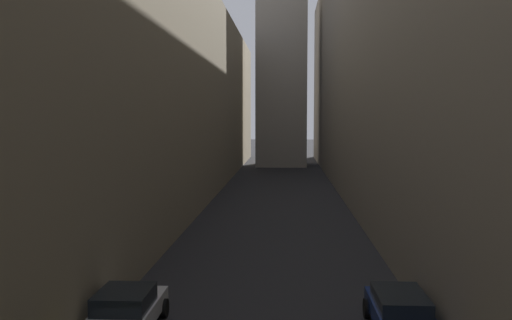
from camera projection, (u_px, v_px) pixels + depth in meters
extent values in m
plane|color=#232326|center=(276.00, 210.00, 41.39)|extent=(264.00, 264.00, 0.00)
cube|color=gray|center=(105.00, 90.00, 43.41)|extent=(15.99, 108.00, 18.12)
cube|color=#756B5B|center=(434.00, 44.00, 41.76)|extent=(12.69, 108.00, 24.97)
cube|color=silver|center=(126.00, 315.00, 17.80)|extent=(1.79, 4.37, 0.57)
cube|color=black|center=(124.00, 299.00, 17.57)|extent=(1.64, 2.03, 0.58)
cylinder|color=black|center=(114.00, 307.00, 19.36)|extent=(0.22, 0.66, 0.66)
cylinder|color=black|center=(164.00, 308.00, 19.26)|extent=(0.22, 0.66, 0.66)
cube|color=navy|center=(401.00, 317.00, 17.64)|extent=(1.70, 4.50, 0.56)
cube|color=black|center=(400.00, 300.00, 17.75)|extent=(1.56, 2.47, 0.45)
cylinder|color=black|center=(367.00, 308.00, 19.23)|extent=(0.22, 0.68, 0.68)
cylinder|color=black|center=(417.00, 309.00, 19.14)|extent=(0.22, 0.68, 0.68)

